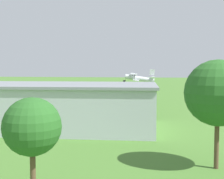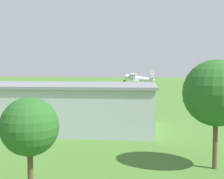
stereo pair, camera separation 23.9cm
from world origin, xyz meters
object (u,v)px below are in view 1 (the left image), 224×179
at_px(person_watching_takeoff, 6,104).
at_px(person_by_parked_cars, 106,106).
at_px(biplane, 138,78).
at_px(tree_at_field_edge, 32,127).
at_px(person_at_fence_line, 122,108).
at_px(person_walking_on_apron, 110,107).
at_px(car_grey, 146,110).
at_px(tree_near_perimeter_road, 218,93).
at_px(hangar, 35,105).

distance_m(person_watching_takeoff, person_by_parked_cars, 21.58).
distance_m(biplane, tree_at_field_edge, 53.02).
relative_size(person_at_fence_line, person_walking_on_apron, 1.05).
height_order(person_at_fence_line, person_by_parked_cars, person_at_fence_line).
relative_size(car_grey, person_watching_takeoff, 2.53).
xyz_separation_m(person_by_parked_cars, tree_at_field_edge, (-3.04, 43.81, 4.12)).
bearing_deg(person_walking_on_apron, person_by_parked_cars, -49.57).
height_order(person_watching_takeoff, tree_near_perimeter_road, tree_near_perimeter_road).
bearing_deg(tree_at_field_edge, person_walking_on_apron, -87.51).
bearing_deg(person_watching_takeoff, person_at_fence_line, 175.92).
relative_size(hangar, tree_near_perimeter_road, 3.84).
bearing_deg(tree_near_perimeter_road, biplane, -77.32).
bearing_deg(tree_near_perimeter_road, person_walking_on_apron, -66.36).
bearing_deg(hangar, tree_at_field_edge, 112.70).
xyz_separation_m(car_grey, person_by_parked_cars, (8.44, -5.23, -0.05)).
xyz_separation_m(tree_near_perimeter_road, tree_at_field_edge, (12.93, 8.65, -1.66)).
relative_size(car_grey, tree_at_field_edge, 0.63).
bearing_deg(tree_near_perimeter_road, car_grey, -75.88).
height_order(biplane, tree_near_perimeter_road, tree_near_perimeter_road).
xyz_separation_m(person_by_parked_cars, tree_near_perimeter_road, (-15.97, 35.16, 5.78)).
xyz_separation_m(hangar, person_at_fence_line, (-10.69, -17.14, -2.31)).
height_order(tree_near_perimeter_road, tree_at_field_edge, tree_near_perimeter_road).
xyz_separation_m(hangar, biplane, (-13.02, -28.91, 3.02)).
bearing_deg(person_walking_on_apron, car_grey, 152.14).
relative_size(person_by_parked_cars, tree_near_perimeter_road, 0.16).
bearing_deg(person_at_fence_line, car_grey, 151.59).
xyz_separation_m(biplane, car_grey, (-2.43, 14.34, -5.40)).
bearing_deg(car_grey, biplane, -80.39).
bearing_deg(tree_near_perimeter_road, person_watching_takeoff, -42.42).
height_order(person_walking_on_apron, person_by_parked_cars, person_walking_on_apron).
relative_size(hangar, person_at_fence_line, 20.50).
height_order(car_grey, person_at_fence_line, person_at_fence_line).
height_order(person_by_parked_cars, tree_near_perimeter_road, tree_near_perimeter_road).
relative_size(person_watching_takeoff, person_by_parked_cars, 1.10).
xyz_separation_m(person_walking_on_apron, tree_near_perimeter_road, (-14.78, 33.76, 5.70)).
bearing_deg(hangar, person_by_parked_cars, -109.49).
bearing_deg(biplane, person_by_parked_cars, 56.57).
relative_size(tree_near_perimeter_road, tree_at_field_edge, 1.38).
bearing_deg(person_at_fence_line, person_walking_on_apron, -26.80).
distance_m(hangar, tree_near_perimeter_road, 27.84).
height_order(car_grey, person_watching_takeoff, person_watching_takeoff).
bearing_deg(person_at_fence_line, tree_at_field_edge, 89.10).
height_order(car_grey, tree_near_perimeter_road, tree_near_perimeter_road).
distance_m(person_at_fence_line, tree_at_field_edge, 41.35).
relative_size(biplane, person_by_parked_cars, 5.00).
relative_size(person_at_fence_line, tree_at_field_edge, 0.26).
xyz_separation_m(hangar, person_walking_on_apron, (-8.20, -18.40, -2.35)).
height_order(biplane, person_walking_on_apron, biplane).
distance_m(person_at_fence_line, person_walking_on_apron, 2.79).
distance_m(person_watching_takeoff, tree_near_perimeter_road, 51.17).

